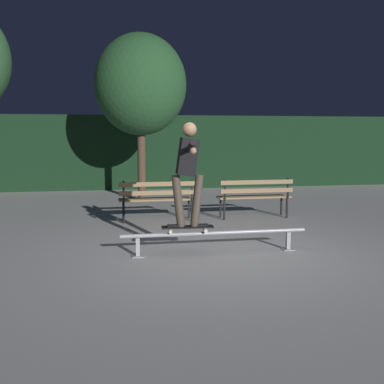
% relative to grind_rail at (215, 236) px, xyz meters
% --- Properties ---
extents(ground_plane, '(90.00, 90.00, 0.00)m').
position_rel_grind_rail_xyz_m(ground_plane, '(0.00, -0.19, -0.27)').
color(ground_plane, '#ADAAA8').
extents(hedge_backdrop, '(24.00, 1.20, 2.44)m').
position_rel_grind_rail_xyz_m(hedge_backdrop, '(0.00, 9.18, 0.95)').
color(hedge_backdrop, black).
rests_on(hedge_backdrop, ground).
extents(grind_rail, '(2.88, 0.18, 0.34)m').
position_rel_grind_rail_xyz_m(grind_rail, '(0.00, 0.00, 0.00)').
color(grind_rail, '#9E9EA3').
rests_on(grind_rail, ground).
extents(skateboard, '(0.79, 0.24, 0.09)m').
position_rel_grind_rail_xyz_m(skateboard, '(-0.43, 0.00, 0.15)').
color(skateboard, black).
rests_on(skateboard, grind_rail).
extents(skateboarder, '(0.62, 1.41, 1.56)m').
position_rel_grind_rail_xyz_m(skateboarder, '(-0.42, -0.00, 1.08)').
color(skateboarder, black).
rests_on(skateboarder, skateboard).
extents(park_bench_leftmost, '(1.60, 0.43, 0.88)m').
position_rel_grind_rail_xyz_m(park_bench_leftmost, '(-0.58, 2.77, 0.27)').
color(park_bench_leftmost, black).
rests_on(park_bench_leftmost, ground).
extents(park_bench_left_center, '(1.60, 0.43, 0.88)m').
position_rel_grind_rail_xyz_m(park_bench_left_center, '(1.53, 2.77, 0.27)').
color(park_bench_left_center, black).
rests_on(park_bench_left_center, ground).
extents(tree_behind_benches, '(2.45, 2.45, 4.48)m').
position_rel_grind_rail_xyz_m(tree_behind_benches, '(-0.67, 5.97, 2.85)').
color(tree_behind_benches, '#4C3828').
rests_on(tree_behind_benches, ground).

